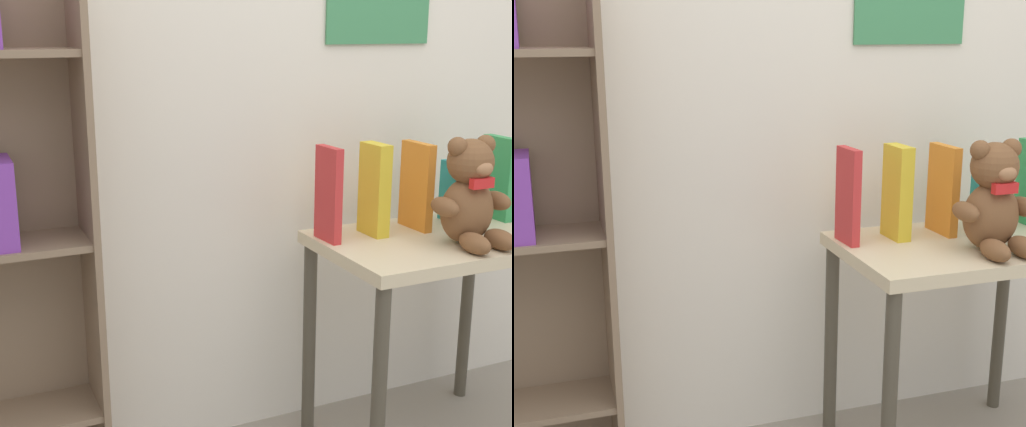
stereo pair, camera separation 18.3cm
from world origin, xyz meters
The scene contains 7 objects.
wall_back centered at (0.00, 1.28, 1.25)m, with size 4.80×0.07×2.50m.
display_table centered at (0.34, 0.93, 0.56)m, with size 0.67×0.44×0.67m.
teddy_bear centered at (0.38, 0.84, 0.80)m, with size 0.23×0.21×0.30m.
book_standing_red centered at (0.03, 1.02, 0.80)m, with size 0.02×0.11×0.27m, color red.
book_standing_yellow centered at (0.19, 1.02, 0.80)m, with size 0.04×0.11×0.27m, color gold.
book_standing_orange centered at (0.34, 1.03, 0.80)m, with size 0.03×0.13×0.26m, color orange.
book_standing_teal centered at (0.49, 1.03, 0.76)m, with size 0.04×0.13×0.19m, color teal.
Camera 2 is at (-0.77, -0.72, 1.25)m, focal length 50.00 mm.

